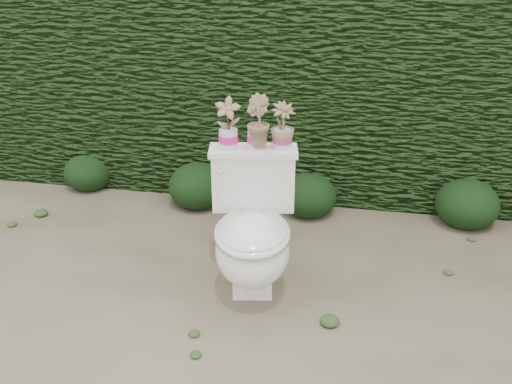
% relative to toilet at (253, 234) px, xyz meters
% --- Properties ---
extents(ground, '(60.00, 60.00, 0.00)m').
position_rel_toilet_xyz_m(ground, '(-0.20, 0.04, -0.36)').
color(ground, '#7D7156').
rests_on(ground, ground).
extents(hedge, '(8.00, 1.00, 1.60)m').
position_rel_toilet_xyz_m(hedge, '(-0.20, 1.64, 0.44)').
color(hedge, '#224015').
rests_on(hedge, ground).
extents(toilet, '(0.56, 0.74, 0.78)m').
position_rel_toilet_xyz_m(toilet, '(0.00, 0.00, 0.00)').
color(toilet, silver).
rests_on(toilet, ground).
extents(potted_plant_left, '(0.15, 0.11, 0.28)m').
position_rel_toilet_xyz_m(potted_plant_left, '(-0.18, 0.21, 0.56)').
color(potted_plant_left, '#2C7F27').
rests_on(potted_plant_left, toilet).
extents(potted_plant_center, '(0.20, 0.20, 0.29)m').
position_rel_toilet_xyz_m(potted_plant_center, '(-0.02, 0.24, 0.57)').
color(potted_plant_center, '#2C7F27').
rests_on(potted_plant_center, toilet).
extents(potted_plant_right, '(0.19, 0.19, 0.25)m').
position_rel_toilet_xyz_m(potted_plant_right, '(0.12, 0.26, 0.55)').
color(potted_plant_right, '#2C7F27').
rests_on(potted_plant_right, toilet).
extents(liriope_clump_1, '(0.39, 0.39, 0.31)m').
position_rel_toilet_xyz_m(liriope_clump_1, '(-1.56, 1.16, -0.20)').
color(liriope_clump_1, black).
rests_on(liriope_clump_1, ground).
extents(liriope_clump_2, '(0.44, 0.44, 0.35)m').
position_rel_toilet_xyz_m(liriope_clump_2, '(-0.61, 1.02, -0.18)').
color(liriope_clump_2, black).
rests_on(liriope_clump_2, ground).
extents(liriope_clump_3, '(0.41, 0.41, 0.33)m').
position_rel_toilet_xyz_m(liriope_clump_3, '(0.22, 1.02, -0.19)').
color(liriope_clump_3, black).
rests_on(liriope_clump_3, ground).
extents(liriope_clump_4, '(0.44, 0.44, 0.35)m').
position_rel_toilet_xyz_m(liriope_clump_4, '(1.33, 1.06, -0.18)').
color(liriope_clump_4, black).
rests_on(liriope_clump_4, ground).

